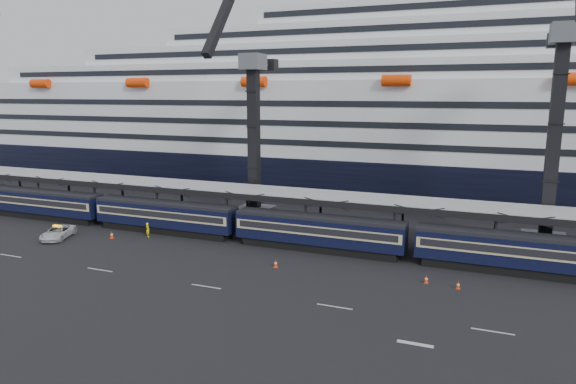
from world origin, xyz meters
name	(u,v)px	position (x,y,z in m)	size (l,w,h in m)	color
ground	(370,293)	(0.00, 0.00, 0.00)	(260.00, 260.00, 0.00)	black
lane_markings	(465,334)	(8.15, -5.23, 0.01)	(111.00, 4.27, 0.02)	beige
train	(348,234)	(-4.65, 10.00, 2.20)	(133.05, 3.00, 4.05)	black
canopy	(399,202)	(0.00, 14.00, 5.25)	(130.00, 6.25, 5.53)	gray
cruise_ship	(427,122)	(-1.08, 45.99, 12.34)	(214.09, 28.84, 34.00)	black
crane_dark_near	(252,133)	(-20.00, 18.59, 11.93)	(4.50, 17.75, 35.08)	#52555A
crane_dark_mid	(555,130)	(15.00, 17.59, 13.36)	(4.50, 18.24, 39.64)	#52555A
pickup_truck	(58,233)	(-38.40, 2.96, 0.74)	(2.46, 5.34, 1.48)	silver
worker	(148,230)	(-28.84, 7.50, 0.88)	(0.64, 0.42, 1.77)	#FFEF0D
traffic_cone_b	(112,235)	(-32.52, 5.42, 0.43)	(0.43, 0.43, 0.86)	#FF3E08
traffic_cone_c	(276,263)	(-10.20, 3.07, 0.40)	(0.41, 0.41, 0.82)	#FF3E08
traffic_cone_d	(426,279)	(4.29, 4.17, 0.38)	(0.39, 0.39, 0.77)	#FF3E08
traffic_cone_e	(458,285)	(7.09, 3.79, 0.36)	(0.37, 0.37, 0.73)	#FF3E08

